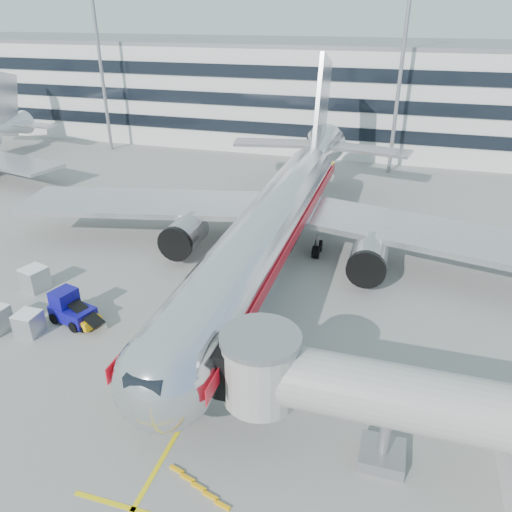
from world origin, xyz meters
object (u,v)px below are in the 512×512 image
(main_jet, at_px, (278,216))
(cargo_container_right, at_px, (35,279))
(belt_loader, at_px, (76,314))
(cargo_container_front, at_px, (29,323))
(ramp_worker, at_px, (153,332))
(baggage_tug, at_px, (70,308))

(main_jet, bearing_deg, cargo_container_right, -148.93)
(belt_loader, relative_size, cargo_container_front, 2.64)
(cargo_container_right, height_order, ramp_worker, cargo_container_right)
(belt_loader, xyz_separation_m, ramp_worker, (6.56, -0.83, 0.34))
(baggage_tug, bearing_deg, ramp_worker, -6.29)
(cargo_container_front, bearing_deg, ramp_worker, 9.20)
(belt_loader, relative_size, ramp_worker, 2.36)
(cargo_container_front, relative_size, ramp_worker, 0.90)
(main_jet, xyz_separation_m, baggage_tug, (-11.71, -13.45, -3.20))
(baggage_tug, relative_size, cargo_container_right, 1.64)
(baggage_tug, xyz_separation_m, ramp_worker, (6.91, -0.76, -0.12))
(cargo_container_front, bearing_deg, baggage_tug, 50.18)
(belt_loader, distance_m, cargo_container_front, 3.12)
(cargo_container_front, xyz_separation_m, ramp_worker, (8.72, 1.41, 0.09))
(belt_loader, distance_m, ramp_worker, 6.62)
(belt_loader, height_order, baggage_tug, baggage_tug)
(belt_loader, height_order, ramp_worker, belt_loader)
(main_jet, bearing_deg, ramp_worker, -108.65)
(main_jet, distance_m, belt_loader, 17.93)
(belt_loader, bearing_deg, baggage_tug, -168.68)
(belt_loader, xyz_separation_m, baggage_tug, (-0.35, -0.07, 0.46))
(baggage_tug, height_order, ramp_worker, baggage_tug)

